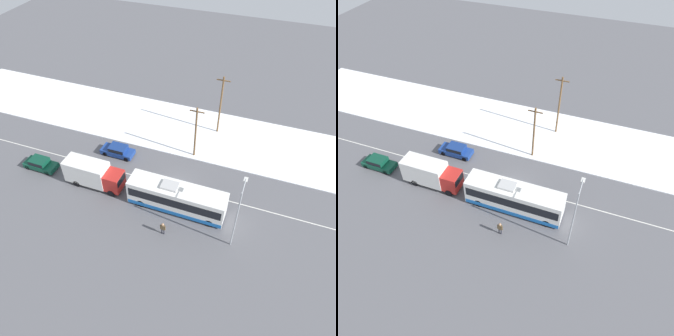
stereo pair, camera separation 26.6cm
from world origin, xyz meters
The scene contains 11 objects.
ground_plane centered at (0.00, 0.00, 0.00)m, with size 120.00×120.00×0.00m, color #56565B.
snow_lot centered at (0.00, 11.05, 0.06)m, with size 80.00×11.45×0.12m.
lane_marking_center centered at (0.00, 0.00, 0.00)m, with size 60.00×0.12×0.00m.
city_bus centered at (1.16, -3.03, 1.70)m, with size 10.81×2.57×3.48m.
box_truck centered at (-9.23, -2.94, 1.78)m, with size 7.05×2.30×3.24m.
sedan_car centered at (-8.99, 2.83, 0.78)m, with size 4.33×1.80×1.42m.
parked_car_near_truck centered at (-16.97, -2.81, 0.78)m, with size 4.19×1.80×1.43m.
pedestrian_at_stop centered at (0.97, -6.78, 1.04)m, with size 0.61×0.27×1.70m.
streetlamp centered at (7.86, -5.22, 4.85)m, with size 0.36×2.25×7.81m.
utility_pole_roadside centered at (0.40, 6.13, 3.87)m, with size 1.80×0.24×7.37m.
utility_pole_snowlot centered at (2.02, 12.15, 4.49)m, with size 1.80×0.24×8.60m.
Camera 2 is at (8.64, -25.21, 28.62)m, focal length 35.00 mm.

